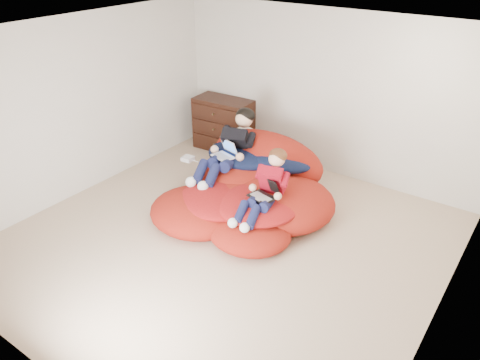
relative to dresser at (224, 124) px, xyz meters
The scene contains 9 objects.
room_shell 2.82m from the dresser, 52.56° to the right, with size 5.10×5.10×2.77m.
dresser is the anchor object (origin of this frame).
beanbag_pile 1.98m from the dresser, 42.01° to the right, with size 2.33×2.46×0.89m.
cream_pillow 0.94m from the dresser, 30.72° to the right, with size 0.39×0.25×0.25m, color beige.
older_boy 1.48m from the dresser, 48.69° to the right, with size 0.50×1.36×0.82m.
younger_boy 2.60m from the dresser, 40.87° to the right, with size 0.39×1.03×0.74m.
laptop_white 1.56m from the dresser, 51.72° to the right, with size 0.36×0.37×0.22m.
laptop_black 2.62m from the dresser, 41.52° to the right, with size 0.37×0.40×0.22m.
power_adapter 1.40m from the dresser, 75.41° to the right, with size 0.16×0.16×0.06m, color silver.
Camera 1 is at (2.94, -3.82, 3.45)m, focal length 35.00 mm.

